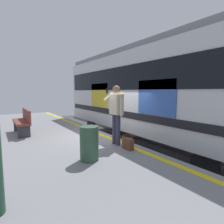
{
  "coord_description": "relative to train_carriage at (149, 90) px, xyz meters",
  "views": [
    {
      "loc": [
        -5.48,
        3.49,
        2.54
      ],
      "look_at": [
        -0.55,
        0.3,
        1.87
      ],
      "focal_mm": 29.42,
      "sensor_mm": 36.0,
      "label": 1
    }
  ],
  "objects": [
    {
      "name": "track_rail_near",
      "position": [
        -0.38,
        0.71,
        -2.52
      ],
      "size": [
        22.45,
        0.08,
        0.16
      ],
      "primitive_type": "cube",
      "color": "slate",
      "rests_on": "ground"
    },
    {
      "name": "ground_plane",
      "position": [
        -0.38,
        2.25,
        -2.6
      ],
      "size": [
        25.91,
        25.91,
        0.0
      ],
      "primitive_type": "plane",
      "color": "#3D3D3F"
    },
    {
      "name": "safety_line",
      "position": [
        -0.38,
        2.55,
        -1.62
      ],
      "size": [
        16.93,
        0.16,
        0.01
      ],
      "primitive_type": "cube",
      "color": "yellow",
      "rests_on": "platform"
    },
    {
      "name": "handbag",
      "position": [
        -2.04,
        2.75,
        -1.45
      ],
      "size": [
        0.36,
        0.32,
        0.37
      ],
      "color": "#59331E",
      "rests_on": "platform"
    },
    {
      "name": "train_carriage",
      "position": [
        0.0,
        0.0,
        0.0
      ],
      "size": [
        10.3,
        3.01,
        4.13
      ],
      "color": "silver",
      "rests_on": "ground"
    },
    {
      "name": "passenger",
      "position": [
        -1.49,
        2.75,
        -0.6
      ],
      "size": [
        0.57,
        0.55,
        1.73
      ],
      "color": "#383347",
      "rests_on": "platform"
    },
    {
      "name": "trash_bin",
      "position": [
        -2.19,
        3.98,
        -1.24
      ],
      "size": [
        0.42,
        0.42,
        0.78
      ],
      "primitive_type": "cylinder",
      "color": "#2D4C38",
      "rests_on": "platform"
    },
    {
      "name": "track_rail_far",
      "position": [
        -0.38,
        -0.72,
        -2.52
      ],
      "size": [
        22.45,
        0.08,
        0.16
      ],
      "primitive_type": "cube",
      "color": "slate",
      "rests_on": "ground"
    },
    {
      "name": "platform",
      "position": [
        -0.38,
        4.29,
        -2.12
      ],
      "size": [
        17.27,
        4.09,
        0.97
      ],
      "primitive_type": "cube",
      "color": "gray",
      "rests_on": "ground"
    },
    {
      "name": "bench",
      "position": [
        1.49,
        4.87,
        -1.14
      ],
      "size": [
        1.59,
        0.44,
        0.9
      ],
      "color": "brown",
      "rests_on": "platform"
    }
  ]
}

